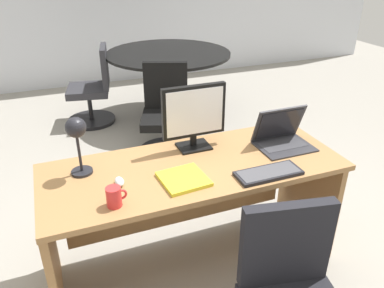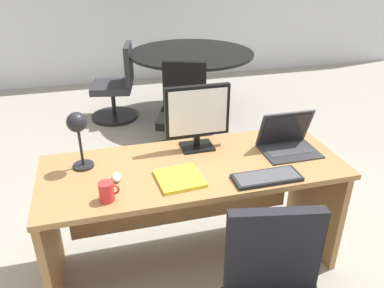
{
  "view_description": "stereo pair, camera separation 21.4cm",
  "coord_description": "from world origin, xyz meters",
  "px_view_note": "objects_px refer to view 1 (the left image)",
  "views": [
    {
      "loc": [
        -0.71,
        -1.78,
        1.87
      ],
      "look_at": [
        0.0,
        0.03,
        0.87
      ],
      "focal_mm": 35.72,
      "sensor_mm": 36.0,
      "label": 1
    },
    {
      "loc": [
        -0.5,
        -1.85,
        1.87
      ],
      "look_at": [
        0.0,
        0.03,
        0.87
      ],
      "focal_mm": 35.72,
      "sensor_mm": 36.0,
      "label": 2
    }
  ],
  "objects_px": {
    "desk": "(191,192)",
    "keyboard": "(268,173)",
    "monitor": "(194,114)",
    "meeting_table": "(169,68)",
    "meeting_chair_near": "(166,119)",
    "desk_lamp": "(77,135)",
    "book": "(184,179)",
    "mouse": "(119,181)",
    "meeting_chair_far": "(94,93)",
    "laptop": "(281,133)",
    "coffee_mug": "(114,197)"
  },
  "relations": [
    {
      "from": "monitor",
      "to": "coffee_mug",
      "type": "bearing_deg",
      "value": -143.4
    },
    {
      "from": "monitor",
      "to": "book",
      "type": "xyz_separation_m",
      "value": [
        -0.2,
        -0.34,
        -0.22
      ]
    },
    {
      "from": "book",
      "to": "meeting_chair_near",
      "type": "xyz_separation_m",
      "value": [
        0.43,
        1.72,
        -0.41
      ]
    },
    {
      "from": "coffee_mug",
      "to": "desk",
      "type": "bearing_deg",
      "value": 28.85
    },
    {
      "from": "mouse",
      "to": "meeting_chair_near",
      "type": "relative_size",
      "value": 0.1
    },
    {
      "from": "laptop",
      "to": "meeting_chair_near",
      "type": "height_order",
      "value": "laptop"
    },
    {
      "from": "monitor",
      "to": "meeting_table",
      "type": "relative_size",
      "value": 0.28
    },
    {
      "from": "desk_lamp",
      "to": "book",
      "type": "bearing_deg",
      "value": -27.16
    },
    {
      "from": "desk_lamp",
      "to": "book",
      "type": "relative_size",
      "value": 1.34
    },
    {
      "from": "monitor",
      "to": "mouse",
      "type": "distance_m",
      "value": 0.62
    },
    {
      "from": "laptop",
      "to": "monitor",
      "type": "bearing_deg",
      "value": 163.52
    },
    {
      "from": "meeting_table",
      "to": "meeting_chair_near",
      "type": "relative_size",
      "value": 1.63
    },
    {
      "from": "laptop",
      "to": "coffee_mug",
      "type": "bearing_deg",
      "value": -166.15
    },
    {
      "from": "keyboard",
      "to": "mouse",
      "type": "distance_m",
      "value": 0.82
    },
    {
      "from": "laptop",
      "to": "keyboard",
      "type": "height_order",
      "value": "laptop"
    },
    {
      "from": "meeting_table",
      "to": "laptop",
      "type": "bearing_deg",
      "value": -90.32
    },
    {
      "from": "desk_lamp",
      "to": "meeting_chair_near",
      "type": "height_order",
      "value": "desk_lamp"
    },
    {
      "from": "desk",
      "to": "desk_lamp",
      "type": "xyz_separation_m",
      "value": [
        -0.62,
        0.07,
        0.47
      ]
    },
    {
      "from": "laptop",
      "to": "coffee_mug",
      "type": "height_order",
      "value": "laptop"
    },
    {
      "from": "keyboard",
      "to": "monitor",
      "type": "bearing_deg",
      "value": 120.16
    },
    {
      "from": "laptop",
      "to": "mouse",
      "type": "distance_m",
      "value": 1.07
    },
    {
      "from": "laptop",
      "to": "coffee_mug",
      "type": "xyz_separation_m",
      "value": [
        -1.12,
        -0.28,
        -0.02
      ]
    },
    {
      "from": "keyboard",
      "to": "mouse",
      "type": "relative_size",
      "value": 4.44
    },
    {
      "from": "monitor",
      "to": "mouse",
      "type": "height_order",
      "value": "monitor"
    },
    {
      "from": "book",
      "to": "meeting_chair_far",
      "type": "xyz_separation_m",
      "value": [
        -0.13,
        2.73,
        -0.4
      ]
    },
    {
      "from": "meeting_table",
      "to": "monitor",
      "type": "bearing_deg",
      "value": -103.96
    },
    {
      "from": "monitor",
      "to": "coffee_mug",
      "type": "distance_m",
      "value": 0.75
    },
    {
      "from": "mouse",
      "to": "meeting_chair_far",
      "type": "bearing_deg",
      "value": 85.56
    },
    {
      "from": "book",
      "to": "coffee_mug",
      "type": "height_order",
      "value": "coffee_mug"
    },
    {
      "from": "keyboard",
      "to": "book",
      "type": "relative_size",
      "value": 1.44
    },
    {
      "from": "coffee_mug",
      "to": "meeting_chair_far",
      "type": "distance_m",
      "value": 2.86
    },
    {
      "from": "desk",
      "to": "meeting_table",
      "type": "bearing_deg",
      "value": 75.12
    },
    {
      "from": "meeting_chair_near",
      "to": "meeting_chair_far",
      "type": "xyz_separation_m",
      "value": [
        -0.56,
        1.01,
        0.01
      ]
    },
    {
      "from": "meeting_chair_far",
      "to": "keyboard",
      "type": "bearing_deg",
      "value": -78.31
    },
    {
      "from": "desk",
      "to": "keyboard",
      "type": "xyz_separation_m",
      "value": [
        0.35,
        -0.3,
        0.23
      ]
    },
    {
      "from": "keyboard",
      "to": "meeting_table",
      "type": "xyz_separation_m",
      "value": [
        0.28,
        2.66,
        -0.15
      ]
    },
    {
      "from": "desk",
      "to": "keyboard",
      "type": "height_order",
      "value": "keyboard"
    },
    {
      "from": "meeting_table",
      "to": "meeting_chair_far",
      "type": "xyz_separation_m",
      "value": [
        -0.87,
        0.18,
        -0.25
      ]
    },
    {
      "from": "monitor",
      "to": "laptop",
      "type": "xyz_separation_m",
      "value": [
        0.53,
        -0.16,
        -0.15
      ]
    },
    {
      "from": "book",
      "to": "coffee_mug",
      "type": "relative_size",
      "value": 2.5
    },
    {
      "from": "desk",
      "to": "mouse",
      "type": "height_order",
      "value": "mouse"
    },
    {
      "from": "laptop",
      "to": "keyboard",
      "type": "relative_size",
      "value": 0.91
    },
    {
      "from": "laptop",
      "to": "meeting_table",
      "type": "distance_m",
      "value": 2.37
    },
    {
      "from": "desk_lamp",
      "to": "laptop",
      "type": "bearing_deg",
      "value": -3.34
    },
    {
      "from": "coffee_mug",
      "to": "meeting_table",
      "type": "xyz_separation_m",
      "value": [
        1.13,
        2.64,
        -0.19
      ]
    },
    {
      "from": "laptop",
      "to": "desk_lamp",
      "type": "distance_m",
      "value": 1.25
    },
    {
      "from": "keyboard",
      "to": "book",
      "type": "xyz_separation_m",
      "value": [
        -0.46,
        0.11,
        -0.0
      ]
    },
    {
      "from": "coffee_mug",
      "to": "meeting_chair_far",
      "type": "relative_size",
      "value": 0.12
    },
    {
      "from": "monitor",
      "to": "keyboard",
      "type": "relative_size",
      "value": 1.09
    },
    {
      "from": "laptop",
      "to": "meeting_chair_far",
      "type": "bearing_deg",
      "value": 108.63
    }
  ]
}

